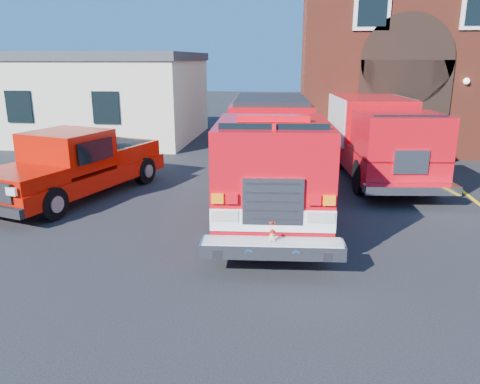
# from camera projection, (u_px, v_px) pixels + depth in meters

# --- Properties ---
(ground) EXTENTS (100.00, 100.00, 0.00)m
(ground) POSITION_uv_depth(u_px,v_px,m) (245.00, 229.00, 11.50)
(ground) COLOR black
(ground) RESTS_ON ground
(parking_stripe_mid) EXTENTS (0.12, 3.00, 0.01)m
(parking_stripe_mid) POSITION_uv_depth(u_px,v_px,m) (465.00, 193.00, 14.62)
(parking_stripe_mid) COLOR yellow
(parking_stripe_mid) RESTS_ON ground
(parking_stripe_far) EXTENTS (0.12, 3.00, 0.01)m
(parking_stripe_far) POSITION_uv_depth(u_px,v_px,m) (437.00, 171.00, 17.49)
(parking_stripe_far) COLOR yellow
(parking_stripe_far) RESTS_ON ground
(fire_station) EXTENTS (15.20, 10.20, 8.45)m
(fire_station) POSITION_uv_depth(u_px,v_px,m) (458.00, 54.00, 22.73)
(fire_station) COLOR maroon
(fire_station) RESTS_ON ground
(side_building) EXTENTS (10.20, 8.20, 4.35)m
(side_building) POSITION_uv_depth(u_px,v_px,m) (98.00, 95.00, 24.27)
(side_building) COLOR beige
(side_building) RESTS_ON ground
(fire_engine) EXTENTS (3.12, 9.48, 2.88)m
(fire_engine) POSITION_uv_depth(u_px,v_px,m) (271.00, 153.00, 13.15)
(fire_engine) COLOR black
(fire_engine) RESTS_ON ground
(pickup_truck) EXTENTS (3.99, 6.57, 2.03)m
(pickup_truck) POSITION_uv_depth(u_px,v_px,m) (77.00, 165.00, 14.06)
(pickup_truck) COLOR black
(pickup_truck) RESTS_ON ground
(secondary_truck) EXTENTS (3.30, 8.45, 2.68)m
(secondary_truck) POSITION_uv_depth(u_px,v_px,m) (375.00, 133.00, 16.82)
(secondary_truck) COLOR black
(secondary_truck) RESTS_ON ground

